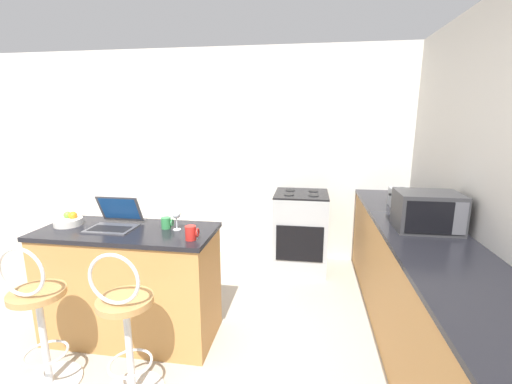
# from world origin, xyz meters

# --- Properties ---
(wall_back) EXTENTS (12.00, 0.06, 2.60)m
(wall_back) POSITION_xyz_m (0.00, 2.66, 1.30)
(wall_back) COLOR silver
(wall_back) RESTS_ON ground_plane
(breakfast_bar) EXTENTS (1.37, 0.60, 0.92)m
(breakfast_bar) POSITION_xyz_m (-0.44, 0.78, 0.46)
(breakfast_bar) COLOR #B27C42
(breakfast_bar) RESTS_ON ground_plane
(counter_right) EXTENTS (0.64, 3.16, 0.92)m
(counter_right) POSITION_xyz_m (1.84, 1.07, 0.46)
(counter_right) COLOR #B27C42
(counter_right) RESTS_ON ground_plane
(bar_stool_near) EXTENTS (0.40, 0.40, 1.02)m
(bar_stool_near) POSITION_xyz_m (-0.74, 0.17, 0.48)
(bar_stool_near) COLOR silver
(bar_stool_near) RESTS_ON ground_plane
(bar_stool_far) EXTENTS (0.40, 0.40, 1.02)m
(bar_stool_far) POSITION_xyz_m (-0.13, 0.17, 0.48)
(bar_stool_far) COLOR silver
(bar_stool_far) RESTS_ON ground_plane
(laptop) EXTENTS (0.35, 0.32, 0.24)m
(laptop) POSITION_xyz_m (-0.55, 0.83, 0.98)
(laptop) COLOR #47474C
(laptop) RESTS_ON breakfast_bar
(microwave) EXTENTS (0.46, 0.36, 0.30)m
(microwave) POSITION_xyz_m (1.86, 1.13, 1.07)
(microwave) COLOR #2D2D30
(microwave) RESTS_ON counter_right
(toaster) EXTENTS (0.19, 0.27, 0.18)m
(toaster) POSITION_xyz_m (1.83, 1.81, 1.01)
(toaster) COLOR #9EA3A8
(toaster) RESTS_ON counter_right
(stove_range) EXTENTS (0.61, 0.61, 0.93)m
(stove_range) POSITION_xyz_m (0.88, 2.31, 0.46)
(stove_range) COLOR #9EA3A8
(stove_range) RESTS_ON ground_plane
(wine_glass_short) EXTENTS (0.07, 0.07, 0.16)m
(wine_glass_short) POSITION_xyz_m (-0.04, 0.83, 1.04)
(wine_glass_short) COLOR silver
(wine_glass_short) RESTS_ON breakfast_bar
(fruit_bowl) EXTENTS (0.21, 0.21, 0.11)m
(fruit_bowl) POSITION_xyz_m (-0.95, 0.81, 0.96)
(fruit_bowl) COLOR silver
(fruit_bowl) RESTS_ON breakfast_bar
(mug_green) EXTENTS (0.09, 0.07, 0.09)m
(mug_green) POSITION_xyz_m (-0.14, 0.86, 0.96)
(mug_green) COLOR #338447
(mug_green) RESTS_ON breakfast_bar
(storage_jar) EXTENTS (0.11, 0.11, 0.17)m
(storage_jar) POSITION_xyz_m (1.78, 1.52, 1.01)
(storage_jar) COLOR silver
(storage_jar) RESTS_ON counter_right
(mug_red) EXTENTS (0.10, 0.08, 0.10)m
(mug_red) POSITION_xyz_m (0.14, 0.64, 0.97)
(mug_red) COLOR red
(mug_red) RESTS_ON breakfast_bar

